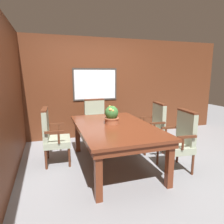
# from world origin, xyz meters

# --- Properties ---
(ground_plane) EXTENTS (14.00, 14.00, 0.00)m
(ground_plane) POSITION_xyz_m (0.00, 0.00, 0.00)
(ground_plane) COLOR gray
(wall_back) EXTENTS (7.20, 0.08, 2.45)m
(wall_back) POSITION_xyz_m (0.00, 1.89, 1.23)
(wall_back) COLOR #5B2D19
(wall_back) RESTS_ON ground_plane
(wall_left) EXTENTS (0.06, 7.20, 2.45)m
(wall_left) POSITION_xyz_m (-1.68, 0.00, 1.23)
(wall_left) COLOR #5B2D19
(wall_left) RESTS_ON ground_plane
(dining_table) EXTENTS (1.23, 1.96, 0.73)m
(dining_table) POSITION_xyz_m (-0.06, 0.08, 0.64)
(dining_table) COLOR maroon
(dining_table) RESTS_ON ground_plane
(chair_left_far) EXTENTS (0.48, 0.59, 1.00)m
(chair_left_far) POSITION_xyz_m (-1.07, 0.52, 0.53)
(chair_left_far) COLOR #562B19
(chair_left_far) RESTS_ON ground_plane
(chair_right_near) EXTENTS (0.49, 0.60, 1.00)m
(chair_right_near) POSITION_xyz_m (0.92, -0.37, 0.53)
(chair_right_near) COLOR #562B19
(chair_right_near) RESTS_ON ground_plane
(chair_head_far) EXTENTS (0.58, 0.47, 1.00)m
(chair_head_far) POSITION_xyz_m (-0.07, 1.43, 0.53)
(chair_head_far) COLOR #562B19
(chair_head_far) RESTS_ON ground_plane
(chair_right_far) EXTENTS (0.49, 0.60, 1.00)m
(chair_right_far) POSITION_xyz_m (0.94, 0.52, 0.53)
(chair_right_far) COLOR #562B19
(chair_right_far) RESTS_ON ground_plane
(potted_plant) EXTENTS (0.25, 0.26, 0.32)m
(potted_plant) POSITION_xyz_m (-0.08, 0.19, 0.88)
(potted_plant) COLOR #9E5638
(potted_plant) RESTS_ON dining_table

